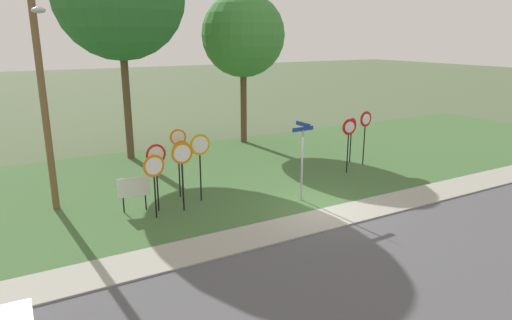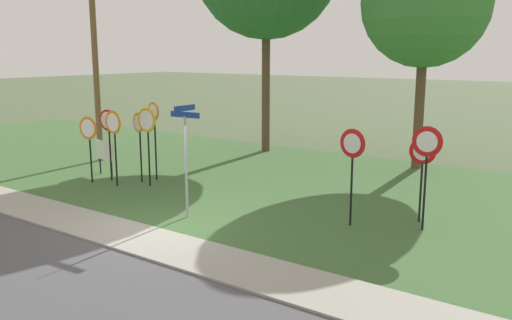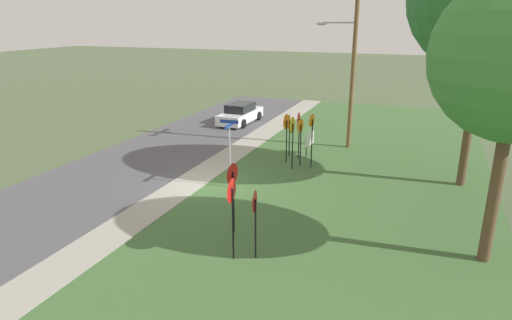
% 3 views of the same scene
% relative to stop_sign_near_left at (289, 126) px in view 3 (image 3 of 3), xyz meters
% --- Properties ---
extents(ground_plane, '(160.00, 160.00, 0.00)m').
position_rel_stop_sign_near_left_xyz_m(ground_plane, '(5.34, -2.14, -1.67)').
color(ground_plane, '#4C5B3D').
extents(road_asphalt, '(44.00, 6.40, 0.01)m').
position_rel_stop_sign_near_left_xyz_m(road_asphalt, '(5.34, -6.94, -1.66)').
color(road_asphalt, '#4C4C51').
rests_on(road_asphalt, ground_plane).
extents(sidewalk_strip, '(44.00, 1.60, 0.06)m').
position_rel_stop_sign_near_left_xyz_m(sidewalk_strip, '(5.34, -2.94, -1.64)').
color(sidewalk_strip, '#99968C').
rests_on(sidewalk_strip, ground_plane).
extents(grass_median, '(44.00, 12.00, 0.04)m').
position_rel_stop_sign_near_left_xyz_m(grass_median, '(5.34, 3.86, -1.65)').
color(grass_median, '#3D6033').
rests_on(grass_median, ground_plane).
extents(stop_sign_near_left, '(0.76, 0.13, 2.24)m').
position_rel_stop_sign_near_left_xyz_m(stop_sign_near_left, '(0.00, 0.00, 0.00)').
color(stop_sign_near_left, black).
rests_on(stop_sign_near_left, grass_median).
extents(stop_sign_near_right, '(0.62, 0.13, 2.69)m').
position_rel_stop_sign_near_left_xyz_m(stop_sign_near_right, '(1.47, 1.60, 0.28)').
color(stop_sign_near_right, black).
rests_on(stop_sign_near_right, grass_median).
extents(stop_sign_far_left, '(0.80, 0.09, 2.60)m').
position_rel_stop_sign_near_left_xyz_m(stop_sign_far_left, '(2.00, 0.78, 0.27)').
color(stop_sign_far_left, black).
rests_on(stop_sign_far_left, grass_median).
extents(stop_sign_far_center, '(0.77, 0.11, 2.50)m').
position_rel_stop_sign_near_left_xyz_m(stop_sign_far_center, '(1.07, 0.18, 0.20)').
color(stop_sign_far_center, black).
rests_on(stop_sign_far_center, grass_median).
extents(stop_sign_far_right, '(0.65, 0.15, 2.37)m').
position_rel_stop_sign_near_left_xyz_m(stop_sign_far_right, '(1.36, 1.00, 0.08)').
color(stop_sign_far_right, black).
rests_on(stop_sign_far_right, grass_median).
extents(stop_sign_center_tall, '(0.73, 0.12, 2.45)m').
position_rel_stop_sign_near_left_xyz_m(stop_sign_center_tall, '(0.28, 0.60, 0.15)').
color(stop_sign_center_tall, black).
rests_on(stop_sign_center_tall, grass_median).
extents(yield_sign_near_left, '(0.73, 0.13, 2.49)m').
position_rel_stop_sign_near_left_xyz_m(yield_sign_near_left, '(9.22, 0.87, 0.23)').
color(yield_sign_near_left, black).
rests_on(yield_sign_near_left, grass_median).
extents(yield_sign_near_right, '(0.75, 0.11, 2.61)m').
position_rel_stop_sign_near_left_xyz_m(yield_sign_near_right, '(10.84, 1.58, 0.32)').
color(yield_sign_near_right, black).
rests_on(yield_sign_near_right, grass_median).
extents(yield_sign_far_left, '(0.67, 0.14, 2.21)m').
position_rel_stop_sign_near_left_xyz_m(yield_sign_far_left, '(10.54, 2.19, 0.01)').
color(yield_sign_far_left, black).
rests_on(yield_sign_far_left, grass_median).
extents(street_name_post, '(0.96, 0.82, 3.00)m').
position_rel_stop_sign_near_left_xyz_m(street_name_post, '(5.34, -0.99, 0.15)').
color(street_name_post, '#9EA0A8').
rests_on(street_name_post, grass_median).
extents(utility_pole, '(2.10, 2.27, 9.48)m').
position_rel_stop_sign_near_left_xyz_m(utility_pole, '(-2.88, 2.55, 3.46)').
color(utility_pole, brown).
rests_on(utility_pole, grass_median).
extents(notice_board, '(1.09, 0.19, 1.25)m').
position_rel_stop_sign_near_left_xyz_m(notice_board, '(-0.47, 1.01, -0.80)').
color(notice_board, black).
rests_on(notice_board, grass_median).
extents(parked_hatchback_near, '(4.49, 1.99, 1.39)m').
position_rel_stop_sign_near_left_xyz_m(parked_hatchback_near, '(-6.44, -5.58, -1.02)').
color(parked_hatchback_near, silver).
rests_on(parked_hatchback_near, road_asphalt).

